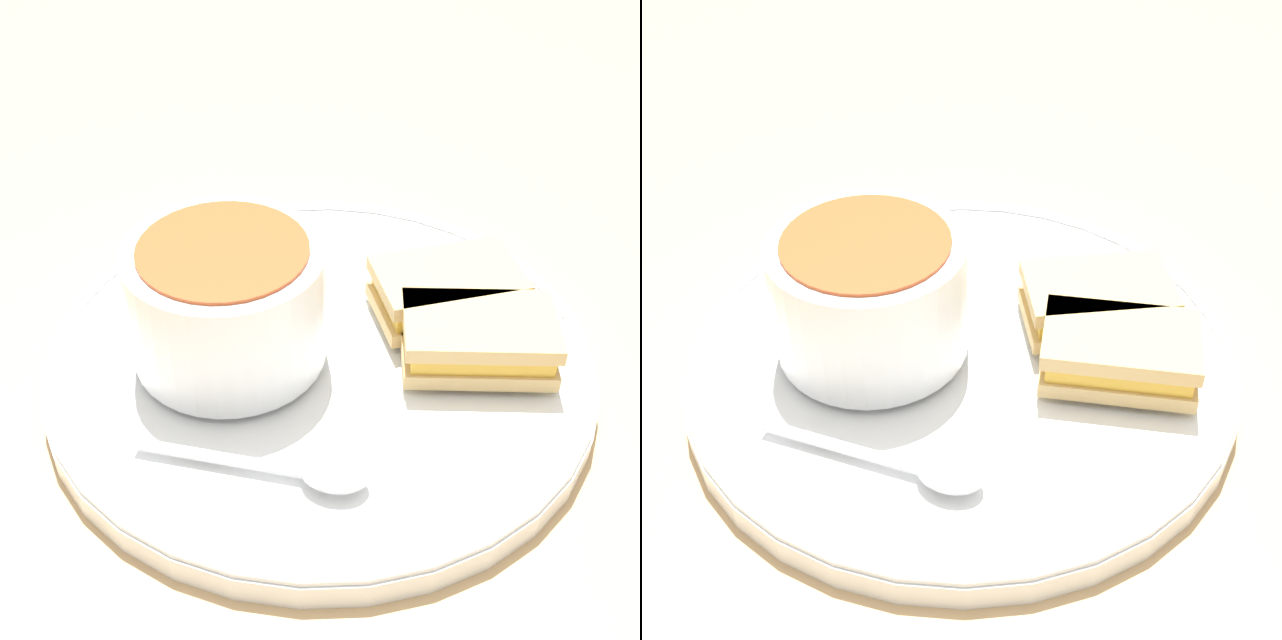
{
  "view_description": "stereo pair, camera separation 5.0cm",
  "coord_description": "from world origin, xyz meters",
  "views": [
    {
      "loc": [
        -0.23,
        0.31,
        0.36
      ],
      "look_at": [
        0.0,
        0.0,
        0.04
      ],
      "focal_mm": 50.0,
      "sensor_mm": 36.0,
      "label": 1
    },
    {
      "loc": [
        -0.27,
        0.27,
        0.36
      ],
      "look_at": [
        0.0,
        0.0,
        0.04
      ],
      "focal_mm": 50.0,
      "sensor_mm": 36.0,
      "label": 2
    }
  ],
  "objects": [
    {
      "name": "soup_bowl",
      "position": [
        0.04,
        0.03,
        0.06
      ],
      "size": [
        0.11,
        0.11,
        0.07
      ],
      "color": "white",
      "rests_on": "plate"
    },
    {
      "name": "sandwich_half_near",
      "position": [
        -0.08,
        -0.05,
        0.03
      ],
      "size": [
        0.1,
        0.09,
        0.03
      ],
      "rotation": [
        0.0,
        0.0,
        3.76
      ],
      "color": "tan",
      "rests_on": "plate"
    },
    {
      "name": "sandwich_half_far",
      "position": [
        -0.04,
        -0.07,
        0.03
      ],
      "size": [
        0.09,
        0.1,
        0.03
      ],
      "rotation": [
        0.0,
        0.0,
        4.04
      ],
      "color": "tan",
      "rests_on": "plate"
    },
    {
      "name": "spoon",
      "position": [
        -0.06,
        0.08,
        0.02
      ],
      "size": [
        0.12,
        0.06,
        0.01
      ],
      "rotation": [
        0.0,
        0.0,
        9.85
      ],
      "color": "silver",
      "rests_on": "plate"
    },
    {
      "name": "ground_plane",
      "position": [
        0.0,
        0.0,
        0.0
      ],
      "size": [
        2.4,
        2.4,
        0.0
      ],
      "primitive_type": "plane",
      "color": "tan"
    },
    {
      "name": "plate",
      "position": [
        0.0,
        0.0,
        0.01
      ],
      "size": [
        0.31,
        0.31,
        0.02
      ],
      "color": "white",
      "rests_on": "ground_plane"
    }
  ]
}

